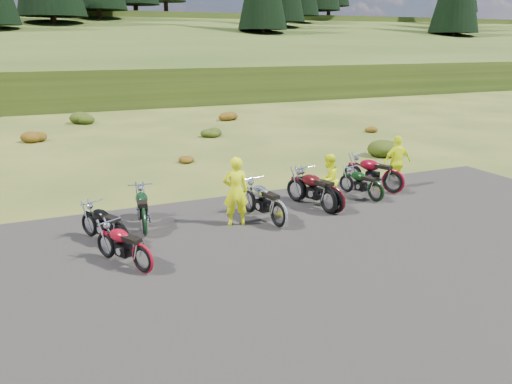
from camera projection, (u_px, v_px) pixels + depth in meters
name	position (u px, v px, depth m)	size (l,w,h in m)	color
ground	(295.00, 236.00, 13.05)	(300.00, 300.00, 0.00)	#384918
gravel_pad	(336.00, 267.00, 11.29)	(20.00, 12.00, 0.04)	black
hill_slope	(91.00, 87.00, 56.98)	(300.00, 46.00, 3.00)	#2E4015
hill_plateau	(62.00, 65.00, 109.70)	(300.00, 90.00, 9.17)	#2E4015
shrub_2	(33.00, 135.00, 25.16)	(1.30, 1.30, 0.77)	#6E350D
shrub_3	(84.00, 116.00, 30.90)	(1.56, 1.56, 0.92)	#20340D
shrub_4	(185.00, 158.00, 20.91)	(0.77, 0.77, 0.45)	#6E350D
shrub_5	(210.00, 131.00, 26.65)	(1.03, 1.03, 0.61)	#20340D
shrub_6	(227.00, 114.00, 32.39)	(1.30, 1.30, 0.77)	#6E350D
shrub_7	(386.00, 145.00, 22.31)	(1.56, 1.56, 0.92)	#20340D
shrub_8	(369.00, 128.00, 28.14)	(0.77, 0.77, 0.45)	#6E350D
motorcycle_0	(122.00, 250.00, 12.18)	(1.96, 0.65, 1.02)	black
motorcycle_1	(144.00, 274.00, 10.94)	(1.92, 0.64, 1.00)	maroon
motorcycle_2	(145.00, 236.00, 13.06)	(2.10, 0.70, 1.10)	black
motorcycle_3	(278.00, 229.00, 13.59)	(2.23, 0.74, 1.17)	silver
motorcycle_4	(334.00, 214.00, 14.75)	(2.28, 0.76, 1.19)	#420B0D
motorcycle_5	(328.00, 214.00, 14.72)	(2.23, 0.74, 1.17)	black
motorcycle_6	(392.00, 194.00, 16.68)	(2.30, 0.77, 1.20)	maroon
motorcycle_7	(375.00, 202.00, 15.82)	(1.87, 0.62, 0.98)	black
person_middle	(236.00, 192.00, 13.55)	(0.70, 0.46, 1.93)	#D5E50C
person_right_a	(328.00, 181.00, 15.26)	(0.79, 0.61, 1.62)	#D5E50C
person_right_b	(397.00, 163.00, 17.03)	(1.07, 0.45, 1.83)	#D5E50C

